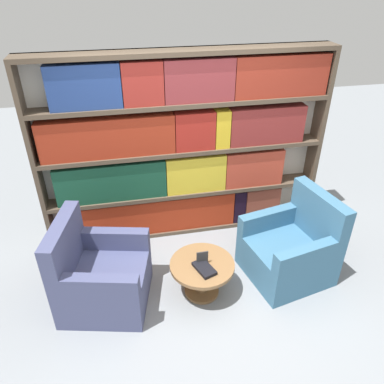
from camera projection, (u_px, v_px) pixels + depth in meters
ground_plane at (211, 307)px, 3.85m from camera, size 14.00×14.00×0.00m
bookshelf at (181, 150)px, 4.42m from camera, size 3.40×0.30×2.27m
armchair_left at (100, 277)px, 3.76m from camera, size 1.00×0.97×0.97m
armchair_right at (291, 250)px, 4.12m from camera, size 0.98×0.95×0.97m
coffee_table at (202, 272)px, 3.87m from camera, size 0.67×0.67×0.40m
table_sign at (202, 259)px, 3.78m from camera, size 0.12×0.06×0.15m
stray_book at (204, 268)px, 3.72m from camera, size 0.22×0.29×0.04m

